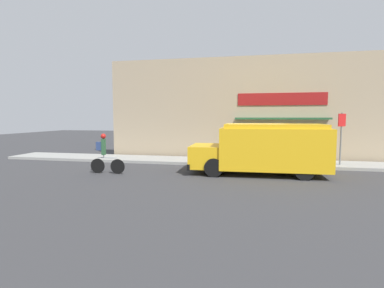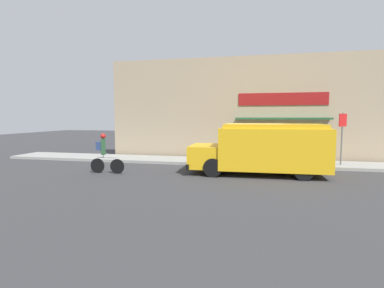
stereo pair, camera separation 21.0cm
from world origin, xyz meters
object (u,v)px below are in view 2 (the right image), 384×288
Objects in this scene: school_bus at (264,148)px; stop_sign_post at (342,130)px; trash_bin at (236,151)px; cyclist at (104,154)px.

stop_sign_post is at bearing 31.96° from school_bus.
trash_bin is at bearing 113.71° from school_bus.
school_bus is 3.33× the size of cyclist.
school_bus is at bearing 9.48° from cyclist.
school_bus reaches higher than cyclist.
cyclist is 10.99m from stop_sign_post.
stop_sign_post reaches higher than trash_bin.
stop_sign_post is 2.58× the size of trash_bin.
school_bus is at bearing -146.34° from stop_sign_post.
school_bus is 6.83m from cyclist.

